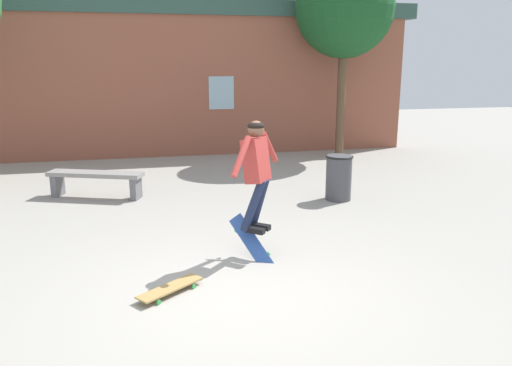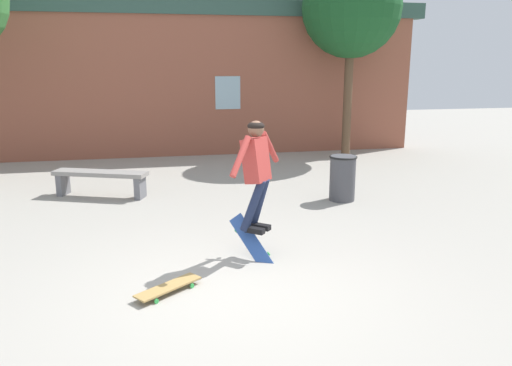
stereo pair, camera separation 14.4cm
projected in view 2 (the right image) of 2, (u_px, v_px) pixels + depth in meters
The scene contains 8 objects.
ground_plane at pixel (235, 289), 5.80m from camera, with size 40.00×40.00×0.00m, color #A39E93.
building_backdrop at pixel (182, 76), 13.67m from camera, with size 14.03×0.52×5.05m.
tree_right at pixel (352, 8), 13.07m from camera, with size 2.61×2.61×5.26m.
park_bench at pixel (100, 178), 9.70m from camera, with size 1.87×1.05×0.50m.
trash_bin at pixel (343, 177), 9.42m from camera, with size 0.52×0.52×0.86m.
skater at pixel (256, 166), 6.45m from camera, with size 0.85×0.97×1.47m.
skateboard_flipping at pixel (251, 242), 6.66m from camera, with size 0.52×0.50×0.70m.
skateboard_resting at pixel (168, 287), 5.69m from camera, with size 0.79×0.67×0.08m.
Camera 2 is at (-0.84, -5.29, 2.57)m, focal length 35.00 mm.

